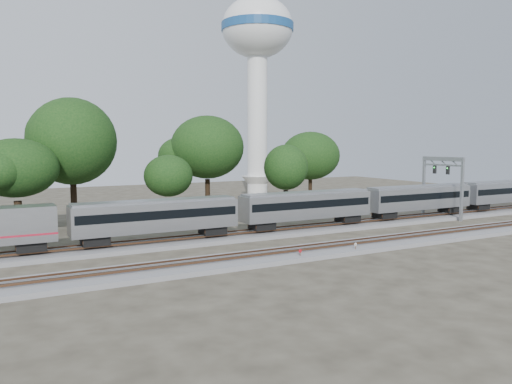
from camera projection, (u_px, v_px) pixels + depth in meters
ground at (241, 251)px, 46.56m from camera, size 160.00×160.00×0.00m
track_far at (215, 238)px, 51.80m from camera, size 160.00×5.00×0.73m
track_near at (262, 258)px, 43.04m from camera, size 160.00×5.00×0.73m
train at (419, 197)px, 65.31m from camera, size 120.06×2.92×4.30m
switch_stand_red at (300, 253)px, 42.85m from camera, size 0.31×0.07×0.98m
switch_stand_white at (356, 247)px, 45.53m from camera, size 0.32×0.09×1.01m
switch_lever at (351, 253)px, 45.02m from camera, size 0.56×0.42×0.30m
water_tower at (257, 49)px, 93.75m from camera, size 13.52×13.52×37.43m
signal_gantry at (442, 174)px, 66.96m from camera, size 0.57×6.80×8.27m
tree_2 at (16, 168)px, 51.91m from camera, size 7.62×7.62×10.74m
tree_3 at (72, 141)px, 59.03m from camera, size 10.46×10.46×14.75m
tree_4 at (168, 176)px, 61.28m from camera, size 6.18×6.18×8.72m
tree_5 at (207, 147)px, 68.74m from camera, size 9.69×9.69×13.67m
tree_6 at (286, 168)px, 68.10m from camera, size 6.92×6.92×9.75m
tree_7 at (311, 156)px, 83.52m from camera, size 8.15×8.15×11.49m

